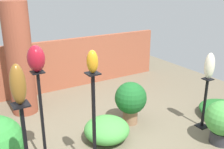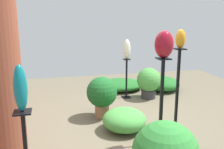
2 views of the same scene
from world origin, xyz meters
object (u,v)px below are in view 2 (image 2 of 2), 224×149
at_px(art_vase_teal, 20,88).
at_px(pedestal_ruby, 161,117).
at_px(art_vase_ruby, 164,44).
at_px(art_vase_amber, 180,39).
at_px(pedestal_amber, 177,100).
at_px(art_vase_ivory, 127,49).
at_px(potted_plant_front_right, 149,81).
at_px(brick_pillar, 1,92).
at_px(potted_plant_mid_right, 102,94).
at_px(pedestal_ivory, 126,80).

bearing_deg(art_vase_teal, pedestal_ruby, -69.53).
bearing_deg(art_vase_ruby, art_vase_teal, 110.47).
bearing_deg(art_vase_amber, pedestal_amber, -90.00).
height_order(art_vase_ivory, art_vase_ruby, art_vase_ruby).
bearing_deg(potted_plant_front_right, art_vase_amber, 170.10).
xyz_separation_m(brick_pillar, potted_plant_front_right, (2.50, -2.84, -0.70)).
distance_m(art_vase_amber, potted_plant_mid_right, 1.95).
relative_size(pedestal_ivory, art_vase_ivory, 2.04).
bearing_deg(potted_plant_mid_right, art_vase_teal, 153.37).
bearing_deg(art_vase_amber, art_vase_ruby, 136.92).
height_order(brick_pillar, pedestal_ivory, brick_pillar).
bearing_deg(potted_plant_mid_right, brick_pillar, 136.33).
xyz_separation_m(pedestal_amber, art_vase_ruby, (-0.53, 0.50, 0.95)).
xyz_separation_m(pedestal_amber, potted_plant_front_right, (2.16, -0.38, -0.28)).
relative_size(pedestal_amber, pedestal_ruby, 1.02).
distance_m(art_vase_ruby, potted_plant_mid_right, 2.17).
height_order(pedestal_ruby, art_vase_teal, art_vase_teal).
bearing_deg(potted_plant_front_right, potted_plant_mid_right, 124.45).
height_order(pedestal_ruby, potted_plant_front_right, pedestal_ruby).
bearing_deg(pedestal_amber, potted_plant_mid_right, 37.02).
height_order(brick_pillar, art_vase_teal, brick_pillar).
bearing_deg(potted_plant_front_right, art_vase_teal, 142.64).
height_order(pedestal_ivory, potted_plant_front_right, pedestal_ivory).
bearing_deg(pedestal_amber, art_vase_ivory, 3.30).
xyz_separation_m(art_vase_ivory, potted_plant_front_right, (-0.16, -0.51, -0.77)).
bearing_deg(art_vase_amber, pedestal_ivory, 3.30).
xyz_separation_m(pedestal_ruby, art_vase_amber, (0.53, -0.50, 0.97)).
height_order(art_vase_amber, art_vase_teal, art_vase_amber).
xyz_separation_m(art_vase_amber, art_vase_teal, (-1.15, 2.15, -0.28)).
xyz_separation_m(brick_pillar, art_vase_ruby, (-0.19, -1.97, 0.53)).
bearing_deg(pedestal_amber, art_vase_teal, 118.13).
xyz_separation_m(art_vase_amber, potted_plant_mid_right, (1.25, 0.94, -1.17)).
bearing_deg(pedestal_ivory, art_vase_amber, -176.70).
bearing_deg(art_vase_amber, art_vase_ivory, 3.30).
relative_size(art_vase_amber, art_vase_ivory, 0.61).
bearing_deg(art_vase_ivory, pedestal_ruby, 172.74).
xyz_separation_m(pedestal_ivory, potted_plant_front_right, (-0.16, -0.51, -0.01)).
bearing_deg(pedestal_amber, pedestal_ruby, 136.92).
relative_size(brick_pillar, art_vase_teal, 5.09).
relative_size(brick_pillar, pedestal_ruby, 1.51).
xyz_separation_m(pedestal_ruby, potted_plant_front_right, (2.69, -0.87, -0.27)).
xyz_separation_m(art_vase_ruby, art_vase_teal, (-0.62, 1.65, -0.28)).
xyz_separation_m(pedestal_amber, art_vase_ivory, (2.32, 0.13, 0.48)).
bearing_deg(art_vase_ruby, pedestal_ivory, -7.26).
bearing_deg(art_vase_ruby, art_vase_ivory, -7.26).
height_order(pedestal_ivory, art_vase_teal, art_vase_teal).
height_order(pedestal_ivory, art_vase_ivory, art_vase_ivory).
relative_size(art_vase_ruby, art_vase_teal, 0.78).
distance_m(brick_pillar, potted_plant_mid_right, 2.29).
bearing_deg(art_vase_amber, brick_pillar, 97.92).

